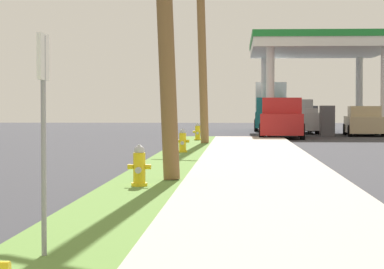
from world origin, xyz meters
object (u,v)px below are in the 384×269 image
(fire_hydrant_third, at_px, (183,142))
(truck_red_at_forecourt, at_px, (282,120))
(fire_hydrant_second, at_px, (139,168))
(fire_hydrant_fourth, at_px, (198,132))
(truck_silver_on_apron, at_px, (297,117))
(street_sign_post, at_px, (43,97))
(truck_teal_at_far_bay, at_px, (271,108))
(car_tan_by_near_pump, at_px, (364,122))
(utility_pole_background, at_px, (201,19))

(fire_hydrant_third, xyz_separation_m, truck_red_at_forecourt, (3.88, 15.31, 0.47))
(fire_hydrant_second, xyz_separation_m, fire_hydrant_fourth, (0.05, 21.20, 0.00))
(fire_hydrant_fourth, bearing_deg, truck_red_at_forecourt, 54.36)
(fire_hydrant_second, xyz_separation_m, truck_silver_on_apron, (5.21, 34.65, 0.47))
(street_sign_post, height_order, truck_red_at_forecourt, street_sign_post)
(truck_teal_at_far_bay, bearing_deg, truck_red_at_forecourt, -89.97)
(truck_teal_at_far_bay, bearing_deg, fire_hydrant_third, -97.52)
(car_tan_by_near_pump, height_order, truck_silver_on_apron, truck_silver_on_apron)
(utility_pole_background, height_order, car_tan_by_near_pump, utility_pole_background)
(fire_hydrant_fourth, xyz_separation_m, truck_red_at_forecourt, (3.88, 5.41, 0.47))
(fire_hydrant_third, bearing_deg, car_tan_by_near_pump, 66.29)
(fire_hydrant_second, height_order, fire_hydrant_fourth, same)
(utility_pole_background, relative_size, street_sign_post, 4.51)
(truck_red_at_forecourt, xyz_separation_m, truck_teal_at_far_bay, (-0.01, 14.03, 0.57))
(fire_hydrant_fourth, height_order, utility_pole_background, utility_pole_background)
(truck_red_at_forecourt, distance_m, truck_silver_on_apron, 8.15)
(truck_red_at_forecourt, xyz_separation_m, truck_silver_on_apron, (1.29, 8.04, 0.00))
(fire_hydrant_third, height_order, truck_silver_on_apron, truck_silver_on_apron)
(car_tan_by_near_pump, bearing_deg, truck_red_at_forecourt, -139.41)
(fire_hydrant_second, distance_m, truck_silver_on_apron, 35.05)
(street_sign_post, distance_m, truck_teal_at_far_bay, 47.92)
(street_sign_post, distance_m, truck_red_at_forecourt, 33.97)
(car_tan_by_near_pump, bearing_deg, truck_teal_at_far_bay, 114.25)
(street_sign_post, bearing_deg, utility_pole_background, 89.05)
(fire_hydrant_third, distance_m, truck_red_at_forecourt, 15.80)
(fire_hydrant_second, relative_size, car_tan_by_near_pump, 0.16)
(utility_pole_background, xyz_separation_m, truck_red_at_forecourt, (3.59, 8.49, -4.07))
(fire_hydrant_fourth, relative_size, truck_teal_at_far_bay, 0.12)
(car_tan_by_near_pump, relative_size, truck_teal_at_far_bay, 0.71)
(fire_hydrant_second, xyz_separation_m, fire_hydrant_third, (0.05, 11.30, 0.00))
(fire_hydrant_third, height_order, fire_hydrant_fourth, same)
(fire_hydrant_third, height_order, car_tan_by_near_pump, car_tan_by_near_pump)
(fire_hydrant_third, bearing_deg, fire_hydrant_fourth, 89.98)
(truck_red_at_forecourt, bearing_deg, truck_teal_at_far_bay, 90.03)
(street_sign_post, height_order, car_tan_by_near_pump, street_sign_post)
(fire_hydrant_second, bearing_deg, truck_teal_at_far_bay, 84.49)
(truck_silver_on_apron, bearing_deg, car_tan_by_near_pump, -51.74)
(car_tan_by_near_pump, bearing_deg, truck_silver_on_apron, 128.26)
(fire_hydrant_second, height_order, fire_hydrant_third, same)
(utility_pole_background, height_order, truck_silver_on_apron, utility_pole_background)
(fire_hydrant_third, height_order, utility_pole_background, utility_pole_background)
(fire_hydrant_second, xyz_separation_m, truck_red_at_forecourt, (3.93, 26.61, 0.47))
(utility_pole_background, relative_size, truck_teal_at_far_bay, 1.48)
(car_tan_by_near_pump, bearing_deg, fire_hydrant_second, -105.53)
(truck_silver_on_apron, bearing_deg, street_sign_post, -97.23)
(utility_pole_background, bearing_deg, fire_hydrant_third, -92.40)
(utility_pole_background, xyz_separation_m, street_sign_post, (-0.42, -25.24, -3.34))
(fire_hydrant_fourth, bearing_deg, utility_pole_background, -84.74)
(fire_hydrant_fourth, height_order, truck_red_at_forecourt, truck_red_at_forecourt)
(fire_hydrant_second, bearing_deg, truck_red_at_forecourt, 81.61)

